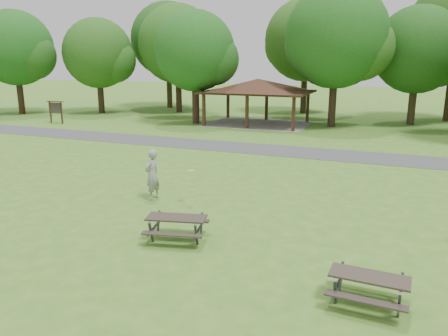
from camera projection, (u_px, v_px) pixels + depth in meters
ground at (148, 233)px, 13.82m from camera, size 160.00×160.00×0.00m
asphalt_path at (270, 150)px, 26.42m from camera, size 120.00×3.20×0.02m
pavilion at (258, 87)px, 36.12m from camera, size 8.60×7.01×3.76m
notice_board at (55, 108)px, 36.92m from camera, size 1.60×0.30×1.88m
tree_row_a at (16, 50)px, 42.21m from camera, size 7.56×7.20×9.97m
tree_row_b at (99, 55)px, 42.96m from camera, size 7.14×6.80×9.28m
tree_row_c at (179, 46)px, 43.37m from camera, size 8.19×7.80×10.67m
tree_row_d at (196, 54)px, 35.90m from camera, size 6.93×6.60×9.27m
tree_row_e at (338, 40)px, 33.93m from camera, size 8.40×8.00×11.02m
tree_row_f at (419, 53)px, 35.15m from camera, size 7.35×7.00×9.55m
tree_deep_a at (169, 42)px, 47.45m from camera, size 8.40×8.00×11.38m
tree_deep_b at (307, 42)px, 42.55m from camera, size 8.40×8.00×11.13m
picnic_table_middle at (177, 222)px, 13.18m from camera, size 2.07×1.81×0.78m
picnic_table_far at (369, 283)px, 9.69m from camera, size 1.78×1.46×0.75m
frisbee_in_flight at (191, 171)px, 16.21m from camera, size 0.30×0.30×0.02m
frisbee_thrower at (152, 175)px, 16.95m from camera, size 0.57×0.79×2.00m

